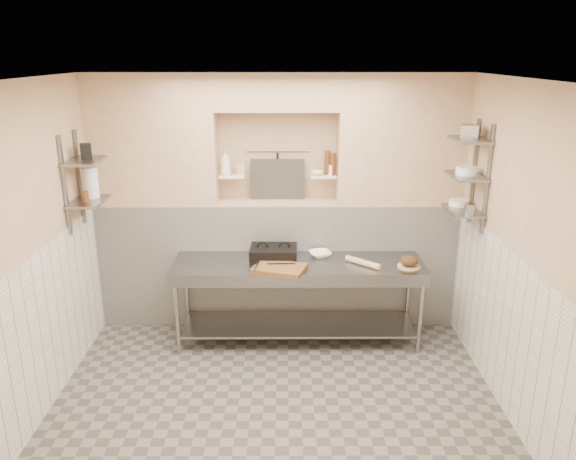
{
  "coord_description": "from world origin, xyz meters",
  "views": [
    {
      "loc": [
        0.08,
        -4.27,
        2.99
      ],
      "look_at": [
        0.11,
        0.9,
        1.35
      ],
      "focal_mm": 35.0,
      "sensor_mm": 36.0,
      "label": 1
    }
  ],
  "objects_px": {
    "mixing_bowl": "(320,254)",
    "bread_loaf": "(409,261)",
    "jug_left": "(91,183)",
    "panini_press": "(274,253)",
    "bottle_soap": "(226,162)",
    "bowl_alcove": "(317,173)",
    "prep_table": "(298,286)",
    "rolling_pin": "(363,262)",
    "cutting_board": "(279,268)"
  },
  "relations": [
    {
      "from": "panini_press",
      "to": "mixing_bowl",
      "type": "height_order",
      "value": "panini_press"
    },
    {
      "from": "panini_press",
      "to": "jug_left",
      "type": "height_order",
      "value": "jug_left"
    },
    {
      "from": "panini_press",
      "to": "jug_left",
      "type": "distance_m",
      "value": 1.97
    },
    {
      "from": "prep_table",
      "to": "bowl_alcove",
      "type": "relative_size",
      "value": 17.58
    },
    {
      "from": "prep_table",
      "to": "bread_loaf",
      "type": "height_order",
      "value": "bread_loaf"
    },
    {
      "from": "bread_loaf",
      "to": "bottle_soap",
      "type": "xyz_separation_m",
      "value": [
        -1.91,
        0.66,
        0.89
      ]
    },
    {
      "from": "bottle_soap",
      "to": "bowl_alcove",
      "type": "bearing_deg",
      "value": 0.1
    },
    {
      "from": "bowl_alcove",
      "to": "jug_left",
      "type": "bearing_deg",
      "value": -165.98
    },
    {
      "from": "mixing_bowl",
      "to": "bottle_soap",
      "type": "relative_size",
      "value": 0.81
    },
    {
      "from": "bread_loaf",
      "to": "jug_left",
      "type": "xyz_separation_m",
      "value": [
        -3.19,
        0.1,
        0.79
      ]
    },
    {
      "from": "jug_left",
      "to": "bread_loaf",
      "type": "bearing_deg",
      "value": -1.75
    },
    {
      "from": "bread_loaf",
      "to": "cutting_board",
      "type": "bearing_deg",
      "value": -175.97
    },
    {
      "from": "cutting_board",
      "to": "jug_left",
      "type": "distance_m",
      "value": 2.05
    },
    {
      "from": "prep_table",
      "to": "bottle_soap",
      "type": "distance_m",
      "value": 1.54
    },
    {
      "from": "mixing_bowl",
      "to": "bread_loaf",
      "type": "bearing_deg",
      "value": -19.21
    },
    {
      "from": "cutting_board",
      "to": "rolling_pin",
      "type": "bearing_deg",
      "value": 9.33
    },
    {
      "from": "mixing_bowl",
      "to": "bread_loaf",
      "type": "xyz_separation_m",
      "value": [
        0.89,
        -0.31,
        0.04
      ]
    },
    {
      "from": "rolling_pin",
      "to": "bottle_soap",
      "type": "height_order",
      "value": "bottle_soap"
    },
    {
      "from": "bread_loaf",
      "to": "bowl_alcove",
      "type": "height_order",
      "value": "bowl_alcove"
    },
    {
      "from": "prep_table",
      "to": "jug_left",
      "type": "distance_m",
      "value": 2.35
    },
    {
      "from": "jug_left",
      "to": "bowl_alcove",
      "type": "bearing_deg",
      "value": 14.02
    },
    {
      "from": "prep_table",
      "to": "mixing_bowl",
      "type": "distance_m",
      "value": 0.42
    },
    {
      "from": "rolling_pin",
      "to": "bread_loaf",
      "type": "xyz_separation_m",
      "value": [
        0.46,
        -0.05,
        0.04
      ]
    },
    {
      "from": "mixing_bowl",
      "to": "bottle_soap",
      "type": "bearing_deg",
      "value": 160.92
    },
    {
      "from": "bowl_alcove",
      "to": "panini_press",
      "type": "bearing_deg",
      "value": -137.76
    },
    {
      "from": "cutting_board",
      "to": "mixing_bowl",
      "type": "xyz_separation_m",
      "value": [
        0.43,
        0.4,
        0.01
      ]
    },
    {
      "from": "mixing_bowl",
      "to": "jug_left",
      "type": "relative_size",
      "value": 0.77
    },
    {
      "from": "panini_press",
      "to": "cutting_board",
      "type": "bearing_deg",
      "value": -77.28
    },
    {
      "from": "bread_loaf",
      "to": "jug_left",
      "type": "height_order",
      "value": "jug_left"
    },
    {
      "from": "cutting_board",
      "to": "bowl_alcove",
      "type": "distance_m",
      "value": 1.18
    },
    {
      "from": "cutting_board",
      "to": "rolling_pin",
      "type": "xyz_separation_m",
      "value": [
        0.86,
        0.14,
        0.01
      ]
    },
    {
      "from": "bowl_alcove",
      "to": "bread_loaf",
      "type": "bearing_deg",
      "value": -35.81
    },
    {
      "from": "panini_press",
      "to": "bowl_alcove",
      "type": "relative_size",
      "value": 3.38
    },
    {
      "from": "cutting_board",
      "to": "bowl_alcove",
      "type": "bearing_deg",
      "value": 61.95
    },
    {
      "from": "bowl_alcove",
      "to": "mixing_bowl",
      "type": "bearing_deg",
      "value": -85.22
    },
    {
      "from": "jug_left",
      "to": "panini_press",
      "type": "bearing_deg",
      "value": 4.5
    },
    {
      "from": "prep_table",
      "to": "panini_press",
      "type": "xyz_separation_m",
      "value": [
        -0.26,
        0.12,
        0.32
      ]
    },
    {
      "from": "mixing_bowl",
      "to": "rolling_pin",
      "type": "xyz_separation_m",
      "value": [
        0.43,
        -0.26,
        0.0
      ]
    },
    {
      "from": "panini_press",
      "to": "rolling_pin",
      "type": "bearing_deg",
      "value": -9.93
    },
    {
      "from": "prep_table",
      "to": "cutting_board",
      "type": "distance_m",
      "value": 0.4
    },
    {
      "from": "mixing_bowl",
      "to": "bread_loaf",
      "type": "distance_m",
      "value": 0.94
    },
    {
      "from": "prep_table",
      "to": "bottle_soap",
      "type": "bearing_deg",
      "value": 145.27
    },
    {
      "from": "panini_press",
      "to": "mixing_bowl",
      "type": "xyz_separation_m",
      "value": [
        0.5,
        0.07,
        -0.04
      ]
    },
    {
      "from": "rolling_pin",
      "to": "bread_loaf",
      "type": "distance_m",
      "value": 0.47
    },
    {
      "from": "panini_press",
      "to": "bottle_soap",
      "type": "height_order",
      "value": "bottle_soap"
    },
    {
      "from": "mixing_bowl",
      "to": "bottle_soap",
      "type": "height_order",
      "value": "bottle_soap"
    },
    {
      "from": "panini_press",
      "to": "jug_left",
      "type": "xyz_separation_m",
      "value": [
        -1.8,
        -0.14,
        0.8
      ]
    },
    {
      "from": "jug_left",
      "to": "cutting_board",
      "type": "bearing_deg",
      "value": -5.83
    },
    {
      "from": "cutting_board",
      "to": "bread_loaf",
      "type": "distance_m",
      "value": 1.33
    },
    {
      "from": "cutting_board",
      "to": "bread_loaf",
      "type": "bearing_deg",
      "value": 4.03
    }
  ]
}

